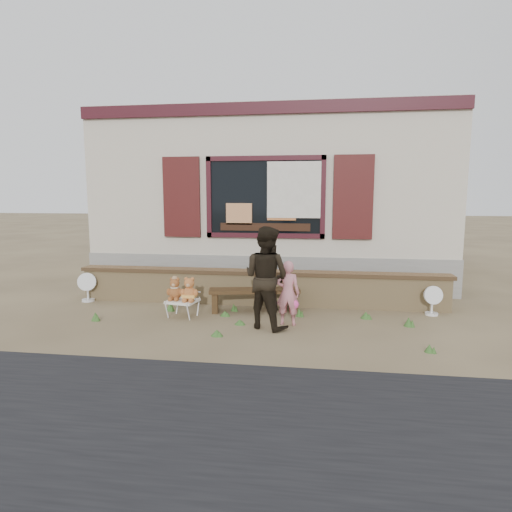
# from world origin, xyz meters

# --- Properties ---
(ground) EXTENTS (80.00, 80.00, 0.00)m
(ground) POSITION_xyz_m (0.00, 0.00, 0.00)
(ground) COLOR brown
(ground) RESTS_ON ground
(shopfront) EXTENTS (8.04, 5.13, 4.00)m
(shopfront) POSITION_xyz_m (0.00, 4.49, 2.00)
(shopfront) COLOR #B6A893
(shopfront) RESTS_ON ground
(brick_wall) EXTENTS (7.10, 0.36, 0.67)m
(brick_wall) POSITION_xyz_m (0.00, 1.00, 0.34)
(brick_wall) COLOR tan
(brick_wall) RESTS_ON ground
(bench) EXTENTS (1.67, 0.65, 0.42)m
(bench) POSITION_xyz_m (-0.01, 0.48, 0.30)
(bench) COLOR #362412
(bench) RESTS_ON ground
(folding_chair) EXTENTS (0.55, 0.51, 0.30)m
(folding_chair) POSITION_xyz_m (-1.19, -0.04, 0.27)
(folding_chair) COLOR white
(folding_chair) RESTS_ON ground
(teddy_bear_left) EXTENTS (0.33, 0.30, 0.40)m
(teddy_bear_left) POSITION_xyz_m (-1.33, -0.02, 0.50)
(teddy_bear_left) COLOR brown
(teddy_bear_left) RESTS_ON folding_chair
(teddy_bear_right) EXTENTS (0.35, 0.32, 0.42)m
(teddy_bear_right) POSITION_xyz_m (-1.05, -0.07, 0.51)
(teddy_bear_right) COLOR #9B582B
(teddy_bear_right) RESTS_ON folding_chair
(child) EXTENTS (0.41, 0.29, 1.06)m
(child) POSITION_xyz_m (0.64, -0.23, 0.53)
(child) COLOR pink
(child) RESTS_ON ground
(adult) EXTENTS (0.98, 0.91, 1.62)m
(adult) POSITION_xyz_m (0.31, -0.42, 0.81)
(adult) COLOR black
(adult) RESTS_ON ground
(fan_left) EXTENTS (0.37, 0.24, 0.58)m
(fan_left) POSITION_xyz_m (-3.40, 0.77, 0.29)
(fan_left) COLOR silver
(fan_left) RESTS_ON ground
(fan_right) EXTENTS (0.34, 0.22, 0.53)m
(fan_right) POSITION_xyz_m (3.11, 0.68, 0.26)
(fan_right) COLOR white
(fan_right) RESTS_ON ground
(grass_tufts) EXTENTS (5.33, 1.79, 0.16)m
(grass_tufts) POSITION_xyz_m (0.19, -0.13, 0.06)
(grass_tufts) COLOR #386127
(grass_tufts) RESTS_ON ground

